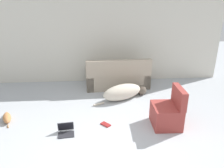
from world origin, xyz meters
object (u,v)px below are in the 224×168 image
cat (7,118)px  laptop_open (66,130)px  side_chair (168,113)px  couch (117,77)px  dog (124,92)px  book_red (106,124)px

cat → laptop_open: laptop_open is taller
laptop_open → side_chair: 2.09m
cat → couch: bearing=-77.0°
dog → book_red: dog is taller
cat → laptop_open: (1.33, -0.58, -0.00)m
couch → side_chair: size_ratio=2.26×
laptop_open → side_chair: (2.07, 0.13, 0.22)m
couch → laptop_open: size_ratio=5.57×
cat → side_chair: side_chair is taller
laptop_open → book_red: laptop_open is taller
couch → cat: bearing=31.5°
dog → cat: size_ratio=2.55×
cat → book_red: (2.12, -0.35, -0.06)m
cat → laptop_open: bearing=-135.3°
dog → laptop_open: (-1.34, -1.48, -0.13)m
book_red → side_chair: bearing=-4.4°
cat → laptop_open: size_ratio=1.74×
couch → dog: bearing=92.4°
dog → couch: bearing=70.7°
book_red → side_chair: (1.28, -0.10, 0.28)m
side_chair → laptop_open: bearing=-84.5°
couch → side_chair: 2.38m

